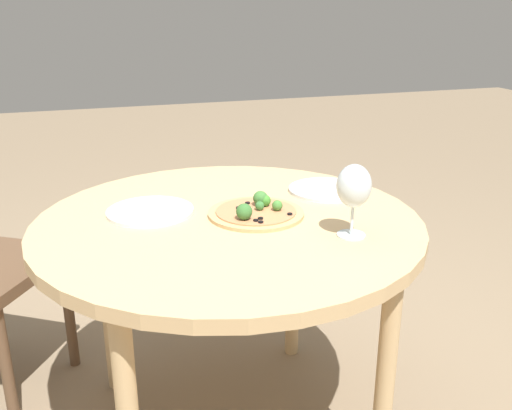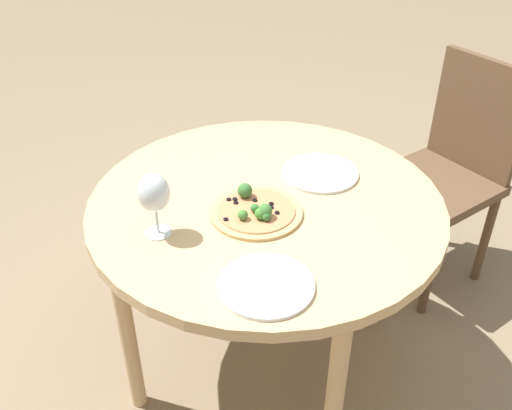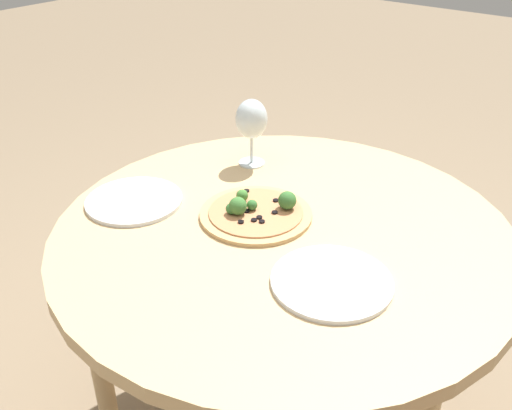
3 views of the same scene
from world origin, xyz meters
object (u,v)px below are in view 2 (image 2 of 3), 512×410
Objects in this scene: wine_glass at (154,194)px; plate_near at (320,173)px; chair at (449,168)px; pizza at (256,210)px; plate_far at (266,285)px.

wine_glass reaches higher than plate_near.
chair is 1.27m from wine_glass.
chair reaches higher than plate_near.
chair is at bearing -30.22° from pizza.
wine_glass is at bearing 144.94° from plate_near.
chair is 3.45× the size of pizza.
plate_far is at bearing -177.32° from plate_near.
plate_near is at bearing -91.28° from chair.
wine_glass is 0.79× the size of plate_far.
pizza is at bearing 158.41° from plate_near.
plate_near is 0.55m from plate_far.
pizza reaches higher than plate_near.
chair reaches higher than pizza.
pizza is 0.30m from plate_near.
chair is 0.70m from plate_near.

